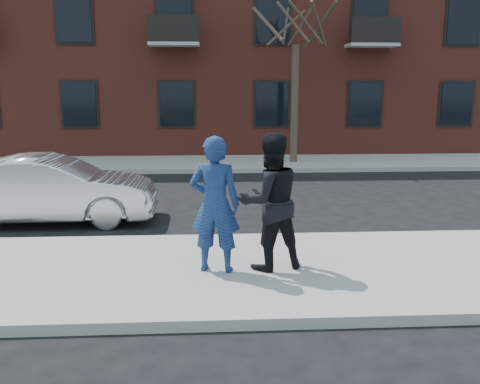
{
  "coord_description": "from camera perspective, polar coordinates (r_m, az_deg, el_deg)",
  "views": [
    {
      "loc": [
        1.46,
        -7.56,
        2.84
      ],
      "look_at": [
        1.91,
        0.4,
        1.2
      ],
      "focal_mm": 38.0,
      "sensor_mm": 36.0,
      "label": 1
    }
  ],
  "objects": [
    {
      "name": "man_hoodie",
      "position": [
        7.44,
        -2.84,
        -1.41
      ],
      "size": [
        0.81,
        0.61,
        2.03
      ],
      "rotation": [
        0.0,
        0.0,
        2.97
      ],
      "color": "navy",
      "rests_on": "near_sidewalk"
    },
    {
      "name": "apartment_building",
      "position": [
        25.78,
        -2.13,
        19.0
      ],
      "size": [
        24.3,
        10.3,
        12.3
      ],
      "color": "maroon",
      "rests_on": "ground"
    },
    {
      "name": "near_sidewalk",
      "position": [
        7.95,
        -13.77,
        -9.08
      ],
      "size": [
        50.0,
        3.5,
        0.15
      ],
      "primitive_type": "cube",
      "color": "gray",
      "rests_on": "ground"
    },
    {
      "name": "ground",
      "position": [
        8.21,
        -13.43,
        -8.96
      ],
      "size": [
        100.0,
        100.0,
        0.0
      ],
      "primitive_type": "plane",
      "color": "black",
      "rests_on": "ground"
    },
    {
      "name": "far_sidewalk",
      "position": [
        19.07,
        -7.61,
        3.18
      ],
      "size": [
        50.0,
        3.5,
        0.15
      ],
      "primitive_type": "cube",
      "color": "gray",
      "rests_on": "ground"
    },
    {
      "name": "man_peacoat",
      "position": [
        7.56,
        3.37,
        -1.1
      ],
      "size": [
        1.18,
        1.03,
        2.06
      ],
      "rotation": [
        0.0,
        0.0,
        3.42
      ],
      "color": "black",
      "rests_on": "near_sidewalk"
    },
    {
      "name": "far_curb",
      "position": [
        17.3,
        -8.05,
        2.3
      ],
      "size": [
        50.0,
        0.1,
        0.15
      ],
      "primitive_type": "cube",
      "color": "#999691",
      "rests_on": "ground"
    },
    {
      "name": "near_curb",
      "position": [
        9.63,
        -11.86,
        -5.32
      ],
      "size": [
        50.0,
        0.1,
        0.15
      ],
      "primitive_type": "cube",
      "color": "#999691",
      "rests_on": "ground"
    },
    {
      "name": "silver_sedan",
      "position": [
        11.49,
        -20.44,
        0.24
      ],
      "size": [
        4.41,
        1.64,
        1.44
      ],
      "primitive_type": "imported",
      "rotation": [
        0.0,
        0.0,
        1.6
      ],
      "color": "silver",
      "rests_on": "ground"
    },
    {
      "name": "street_tree",
      "position": [
        19.0,
        6.37,
        19.67
      ],
      "size": [
        3.6,
        3.6,
        6.8
      ],
      "color": "#362820",
      "rests_on": "far_sidewalk"
    }
  ]
}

